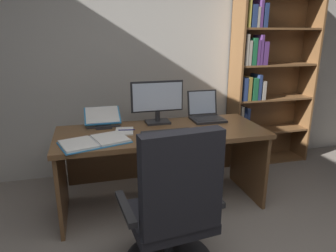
# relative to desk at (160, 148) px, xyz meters

# --- Properties ---
(wall_back) EXTENTS (5.28, 0.12, 2.82)m
(wall_back) POSITION_rel_desk_xyz_m (0.13, 0.83, 0.88)
(wall_back) COLOR #B2ADA3
(wall_back) RESTS_ON ground
(desk) EXTENTS (1.79, 0.71, 0.72)m
(desk) POSITION_rel_desk_xyz_m (0.00, 0.00, 0.00)
(desk) COLOR brown
(desk) RESTS_ON ground
(bookshelf) EXTENTS (0.98, 0.31, 1.97)m
(bookshelf) POSITION_rel_desk_xyz_m (1.38, 0.61, 0.48)
(bookshelf) COLOR brown
(bookshelf) RESTS_ON ground
(office_chair) EXTENTS (0.65, 0.60, 1.02)m
(office_chair) POSITION_rel_desk_xyz_m (-0.14, -0.94, -0.10)
(office_chair) COLOR #232326
(office_chair) RESTS_ON ground
(monitor) EXTENTS (0.48, 0.16, 0.39)m
(monitor) POSITION_rel_desk_xyz_m (0.02, 0.15, 0.39)
(monitor) COLOR #232326
(monitor) RESTS_ON desk
(laptop) EXTENTS (0.30, 0.31, 0.26)m
(laptop) POSITION_rel_desk_xyz_m (0.50, 0.16, 0.25)
(laptop) COLOR #232326
(laptop) RESTS_ON desk
(keyboard) EXTENTS (0.42, 0.15, 0.02)m
(keyboard) POSITION_rel_desk_xyz_m (0.02, -0.21, 0.20)
(keyboard) COLOR #232326
(keyboard) RESTS_ON desk
(computer_mouse) EXTENTS (0.06, 0.10, 0.04)m
(computer_mouse) POSITION_rel_desk_xyz_m (0.32, -0.21, 0.21)
(computer_mouse) COLOR #232326
(computer_mouse) RESTS_ON desk
(reading_stand_with_book) EXTENTS (0.32, 0.30, 0.14)m
(reading_stand_with_book) POSITION_rel_desk_xyz_m (-0.48, 0.23, 0.26)
(reading_stand_with_book) COLOR #232326
(reading_stand_with_book) RESTS_ON desk
(open_binder) EXTENTS (0.57, 0.42, 0.02)m
(open_binder) POSITION_rel_desk_xyz_m (-0.57, -0.26, 0.20)
(open_binder) COLOR #2D84C6
(open_binder) RESTS_ON desk
(notepad) EXTENTS (0.18, 0.23, 0.01)m
(notepad) POSITION_rel_desk_xyz_m (-0.32, -0.03, 0.20)
(notepad) COLOR silver
(notepad) RESTS_ON desk
(pen) EXTENTS (0.14, 0.03, 0.01)m
(pen) POSITION_rel_desk_xyz_m (-0.30, -0.03, 0.20)
(pen) COLOR navy
(pen) RESTS_ON notepad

